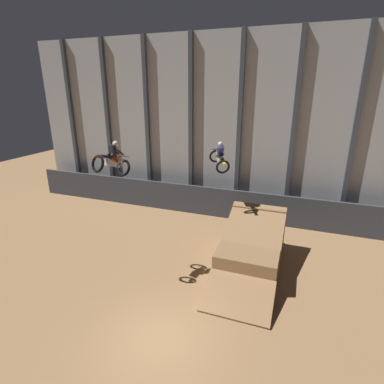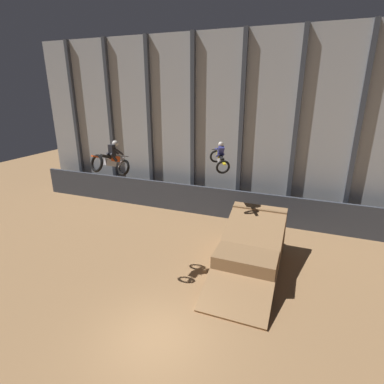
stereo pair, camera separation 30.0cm
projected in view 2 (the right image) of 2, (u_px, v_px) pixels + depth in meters
name	position (u px, v px, depth m)	size (l,w,h in m)	color
ground_plane	(155.00, 339.00, 10.51)	(60.00, 60.00, 0.00)	#9E754C
arena_back_wall	(242.00, 128.00, 19.63)	(32.00, 0.40, 11.82)	#ADB2B7
lower_barrier	(233.00, 205.00, 19.99)	(31.36, 0.20, 2.03)	#383D47
dirt_ramp	(252.00, 249.00, 14.81)	(2.83, 6.41, 2.52)	#966F48
rider_bike_left_air	(111.00, 160.00, 12.59)	(1.18, 1.80, 1.63)	black
rider_bike_right_air	(220.00, 157.00, 15.46)	(1.46, 1.79, 1.58)	black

